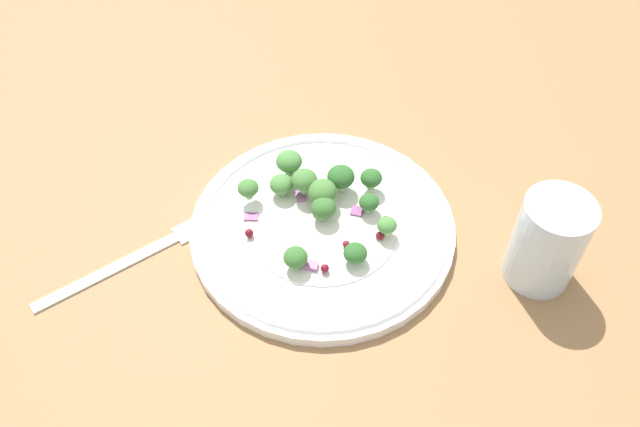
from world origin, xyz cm
name	(u,v)px	position (x,y,z in cm)	size (l,w,h in cm)	color
ground_plane	(321,243)	(0.00, 0.00, -1.00)	(180.00, 180.00, 2.00)	olive
plate	(320,225)	(-0.27, 0.85, 0.86)	(26.91, 26.91, 1.70)	white
dressing_pool	(320,222)	(-0.27, 0.85, 1.30)	(15.61, 15.61, 0.20)	white
broccoli_floret_0	(289,162)	(-4.78, 6.53, 3.52)	(2.79, 2.79, 2.82)	#8EB77A
broccoli_floret_1	(355,254)	(4.02, -3.29, 2.60)	(2.29, 2.29, 2.32)	#ADD18E
broccoli_floret_2	(371,178)	(4.05, 6.21, 3.19)	(2.28, 2.28, 2.31)	#8EB77A
broccoli_floret_3	(322,192)	(-0.51, 3.21, 3.32)	(2.93, 2.93, 2.97)	#8EB77A
broccoli_floret_4	(281,185)	(-4.96, 3.79, 2.80)	(2.46, 2.46, 2.49)	#8EB77A
broccoli_floret_5	(319,207)	(-0.44, 1.39, 2.97)	(2.52, 2.52, 2.56)	#8EB77A
broccoli_floret_6	(369,203)	(4.31, 3.25, 2.75)	(2.06, 2.06, 2.08)	#ADD18E
broccoli_floret_7	(304,180)	(-2.60, 4.17, 3.59)	(2.67, 2.67, 2.70)	#9EC684
broccoli_floret_8	(296,258)	(-1.39, -5.09, 2.84)	(2.33, 2.33, 2.36)	#9EC684
broccoli_floret_9	(341,177)	(0.97, 5.59, 3.35)	(2.86, 2.86, 2.89)	#ADD18E
broccoli_floret_10	(387,226)	(6.50, 0.52, 2.87)	(1.96, 1.96, 1.99)	#ADD18E
broccoli_floret_11	(248,188)	(-8.04, 2.19, 3.28)	(2.18, 2.18, 2.21)	#9EC684
cranberry_0	(325,268)	(1.43, -5.11, 1.94)	(0.82, 0.82, 0.82)	maroon
cranberry_1	(380,234)	(5.96, 0.23, 1.76)	(0.86, 0.86, 0.86)	maroon
cranberry_2	(386,220)	(6.25, 2.05, 1.83)	(0.95, 0.95, 0.95)	maroon
cranberry_3	(249,233)	(-6.76, -2.42, 1.91)	(0.87, 0.87, 0.87)	maroon
cranberry_4	(346,244)	(2.89, -1.79, 1.87)	(0.73, 0.73, 0.73)	maroon
cranberry_5	(308,182)	(-2.53, 5.39, 2.04)	(0.72, 0.72, 0.72)	maroon
onion_bit_0	(292,252)	(-2.04, -3.83, 1.88)	(1.24, 0.82, 0.39)	#934C84
onion_bit_1	(357,212)	(3.19, 2.94, 1.43)	(1.25, 1.28, 0.39)	#934C84
onion_bit_2	(306,265)	(-0.44, -4.84, 1.65)	(0.97, 1.38, 0.46)	#A35B93
onion_bit_3	(301,196)	(-2.91, 3.79, 1.54)	(1.04, 1.38, 0.48)	#A35B93
onion_bit_4	(301,176)	(-3.50, 6.33, 1.78)	(1.03, 0.85, 0.51)	#A35B93
onion_bit_5	(250,220)	(-7.26, -0.39, 1.44)	(1.39, 0.99, 0.34)	#843D75
fork	(136,257)	(-17.48, -6.33, 0.25)	(14.04, 14.80, 0.50)	silver
water_glass	(548,244)	(21.35, -0.35, 4.83)	(6.54, 6.54, 9.67)	silver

